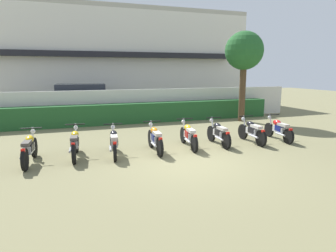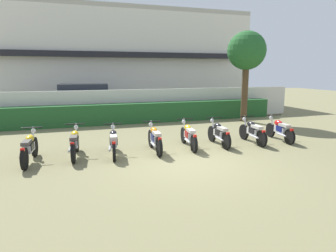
# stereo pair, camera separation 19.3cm
# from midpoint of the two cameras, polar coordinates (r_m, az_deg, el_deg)

# --- Properties ---
(ground) EXTENTS (60.00, 60.00, 0.00)m
(ground) POSITION_cam_midpoint_polar(r_m,az_deg,el_deg) (8.76, 3.30, -6.99)
(ground) COLOR olive
(building) EXTENTS (20.05, 6.50, 6.98)m
(building) POSITION_cam_midpoint_polar(r_m,az_deg,el_deg) (23.57, -11.58, 12.46)
(building) COLOR silver
(building) RESTS_ON ground
(compound_wall) EXTENTS (19.05, 0.30, 1.66)m
(compound_wall) POSITION_cam_midpoint_polar(r_m,az_deg,el_deg) (15.90, -7.39, 3.97)
(compound_wall) COLOR silver
(compound_wall) RESTS_ON ground
(hedge_row) EXTENTS (15.24, 0.70, 1.01)m
(hedge_row) POSITION_cam_midpoint_polar(r_m,az_deg,el_deg) (15.26, -6.82, 2.47)
(hedge_row) COLOR #235628
(hedge_row) RESTS_ON ground
(parked_car) EXTENTS (4.62, 2.34, 1.89)m
(parked_car) POSITION_cam_midpoint_polar(r_m,az_deg,el_deg) (18.01, -16.10, 4.76)
(parked_car) COLOR navy
(parked_car) RESTS_ON ground
(tree_near_inspector) EXTENTS (1.96, 1.96, 4.62)m
(tree_near_inspector) POSITION_cam_midpoint_polar(r_m,az_deg,el_deg) (16.09, 14.05, 13.55)
(tree_near_inspector) COLOR #4C3823
(tree_near_inspector) RESTS_ON ground
(motorcycle_in_row_0) EXTENTS (0.60, 1.93, 0.96)m
(motorcycle_in_row_0) POSITION_cam_midpoint_polar(r_m,az_deg,el_deg) (9.46, -25.60, -3.88)
(motorcycle_in_row_0) COLOR black
(motorcycle_in_row_0) RESTS_ON ground
(motorcycle_in_row_1) EXTENTS (0.60, 1.92, 0.97)m
(motorcycle_in_row_1) POSITION_cam_midpoint_polar(r_m,az_deg,el_deg) (9.57, -17.96, -3.14)
(motorcycle_in_row_1) COLOR black
(motorcycle_in_row_1) RESTS_ON ground
(motorcycle_in_row_2) EXTENTS (0.60, 1.83, 0.95)m
(motorcycle_in_row_2) POSITION_cam_midpoint_polar(r_m,az_deg,el_deg) (9.49, -10.91, -3.02)
(motorcycle_in_row_2) COLOR black
(motorcycle_in_row_2) RESTS_ON ground
(motorcycle_in_row_3) EXTENTS (0.60, 1.84, 0.96)m
(motorcycle_in_row_3) POSITION_cam_midpoint_polar(r_m,az_deg,el_deg) (9.77, -3.05, -2.39)
(motorcycle_in_row_3) COLOR black
(motorcycle_in_row_3) RESTS_ON ground
(motorcycle_in_row_4) EXTENTS (0.60, 1.93, 0.95)m
(motorcycle_in_row_4) POSITION_cam_midpoint_polar(r_m,az_deg,el_deg) (10.33, 3.42, -1.73)
(motorcycle_in_row_4) COLOR black
(motorcycle_in_row_4) RESTS_ON ground
(motorcycle_in_row_5) EXTENTS (0.60, 1.80, 0.95)m
(motorcycle_in_row_5) POSITION_cam_midpoint_polar(r_m,az_deg,el_deg) (10.77, 9.16, -1.33)
(motorcycle_in_row_5) COLOR black
(motorcycle_in_row_5) RESTS_ON ground
(motorcycle_in_row_6) EXTENTS (0.60, 1.81, 0.95)m
(motorcycle_in_row_6) POSITION_cam_midpoint_polar(r_m,az_deg,el_deg) (11.39, 15.31, -0.92)
(motorcycle_in_row_6) COLOR black
(motorcycle_in_row_6) RESTS_ON ground
(motorcycle_in_row_7) EXTENTS (0.60, 1.85, 0.94)m
(motorcycle_in_row_7) POSITION_cam_midpoint_polar(r_m,az_deg,el_deg) (12.11, 20.01, -0.54)
(motorcycle_in_row_7) COLOR black
(motorcycle_in_row_7) RESTS_ON ground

